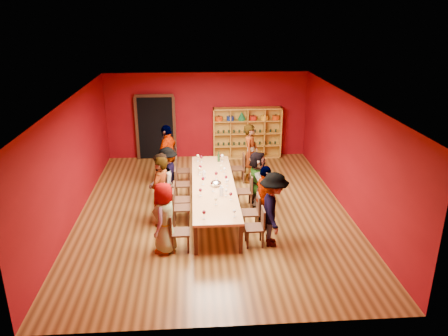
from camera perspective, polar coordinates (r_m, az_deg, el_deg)
The scene contains 45 objects.
room_shell at distance 11.10m, azimuth -1.42°, elevation 1.45°, with size 7.10×9.10×3.04m.
tasting_table at distance 11.38m, azimuth -1.38°, elevation -2.37°, with size 1.10×4.50×0.75m.
doorway at distance 15.50m, azimuth -8.89°, elevation 5.26°, with size 1.40×0.17×2.30m.
shelving_unit at distance 15.48m, azimuth 3.02°, elevation 4.93°, with size 2.40×0.40×1.80m.
chair_person_left_0 at distance 9.72m, azimuth -6.23°, elevation -8.01°, with size 0.42×0.42×0.89m.
person_left_0 at distance 9.60m, azimuth -7.77°, elevation -6.44°, with size 0.78×0.43×1.60m, color beige.
chair_person_left_1 at distance 10.83m, azimuth -6.03°, elevation -4.90°, with size 0.42×0.42×0.89m.
person_left_1 at distance 10.69m, azimuth -8.28°, elevation -3.07°, with size 0.64×0.47×1.77m, color #BE7F8C.
chair_person_left_2 at distance 11.26m, azimuth -5.96°, elevation -3.88°, with size 0.42×0.42×0.89m.
person_left_2 at distance 11.15m, azimuth -8.24°, elevation -2.31°, with size 0.82×0.45×1.68m, color silver.
chair_person_left_3 at distance 12.22m, azimuth -5.83°, elevation -1.87°, with size 0.42×0.42×0.89m.
person_left_3 at distance 12.13m, azimuth -7.35°, elevation -0.75°, with size 0.98×0.40×1.52m, color #525358.
chair_person_left_4 at distance 13.21m, azimuth -5.72°, elevation -0.11°, with size 0.42×0.42×0.89m.
person_left_4 at distance 13.09m, azimuth -7.34°, elevation 1.64°, with size 1.09×0.50×1.86m, color #15183A.
chair_person_right_0 at distance 9.89m, azimuth 4.47°, elevation -7.42°, with size 0.42×0.42×0.89m.
person_right_0 at distance 9.78m, azimuth 6.46°, elevation -5.43°, with size 1.11×0.46×1.73m, color pink.
chair_person_right_1 at distance 10.56m, azimuth 3.87°, elevation -5.51°, with size 0.42×0.42×0.89m.
person_right_1 at distance 10.47m, azimuth 5.34°, elevation -3.92°, with size 0.95×0.43×1.61m, color pink.
chair_person_right_2 at distance 11.72m, azimuth 3.03°, elevation -2.78°, with size 0.42×0.42×0.89m.
person_right_2 at distance 11.65m, azimuth 4.35°, elevation -1.47°, with size 1.44×0.41×1.55m, color #618CC8.
chair_person_right_4 at distance 13.36m, azimuth 2.11°, elevation 0.21°, with size 0.42×0.42×0.89m.
person_right_4 at distance 13.26m, azimuth 3.48°, elevation 1.91°, with size 0.66×0.48×1.81m, color #D38D99.
wine_glass_0 at distance 12.99m, azimuth -0.23°, elevation 1.56°, with size 0.09×0.09×0.22m.
wine_glass_1 at distance 13.09m, azimuth -0.49°, elevation 1.58°, with size 0.07×0.07×0.18m.
wine_glass_2 at distance 9.60m, azimuth 1.35°, elevation -5.70°, with size 0.07×0.07×0.18m.
wine_glass_3 at distance 11.42m, azimuth 0.27°, elevation -1.24°, with size 0.08×0.08×0.20m.
wine_glass_4 at distance 12.92m, azimuth -2.98°, elevation 1.40°, with size 0.09×0.09×0.21m.
wine_glass_5 at distance 10.87m, azimuth -1.44°, elevation -2.37°, with size 0.08×0.08×0.20m.
wine_glass_6 at distance 11.95m, azimuth -3.24°, elevation -0.18°, with size 0.09×0.09×0.22m.
wine_glass_7 at distance 11.19m, azimuth 0.43°, elevation -1.68°, with size 0.08×0.08×0.20m.
wine_glass_8 at distance 11.29m, azimuth -2.76°, elevation -1.45°, with size 0.09×0.09×0.21m.
wine_glass_9 at distance 11.99m, azimuth 0.08°, elevation -0.16°, with size 0.08×0.08×0.19m.
wine_glass_10 at distance 10.63m, azimuth 0.27°, elevation -2.99°, with size 0.07×0.07×0.18m.
wine_glass_11 at distance 12.12m, azimuth -3.12°, elevation 0.13°, with size 0.09×0.09×0.22m.
wine_glass_12 at distance 13.01m, azimuth -3.43°, elevation 1.54°, with size 0.09×0.09×0.21m.
wine_glass_13 at distance 10.63m, azimuth -3.09°, elevation -2.95°, with size 0.08×0.08×0.20m.
wine_glass_14 at distance 11.63m, azimuth -1.03°, elevation -0.75°, with size 0.09×0.09×0.22m.
wine_glass_15 at distance 12.23m, azimuth -0.36°, elevation 0.21°, with size 0.07×0.07×0.18m.
wine_glass_16 at distance 10.41m, azimuth 0.88°, elevation -3.46°, with size 0.08×0.08×0.20m.
wine_glass_17 at distance 10.16m, azimuth -1.07°, elevation -4.13°, with size 0.07×0.07×0.19m.
wine_glass_18 at distance 9.51m, azimuth -2.62°, elevation -5.84°, with size 0.08×0.08×0.20m.
spittoon_bowl at distance 11.24m, azimuth -1.06°, elevation -2.02°, with size 0.29×0.29×0.16m, color silver.
carafe_a at distance 11.70m, azimuth -2.63°, elevation -0.90°, with size 0.10×0.10×0.24m.
carafe_b at distance 10.64m, azimuth -0.34°, elevation -3.06°, with size 0.11×0.11×0.26m.
wine_bottle at distance 12.98m, azimuth -0.70°, elevation 1.34°, with size 0.10×0.10×0.31m.
Camera 1 is at (-0.47, -10.48, 5.10)m, focal length 35.00 mm.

